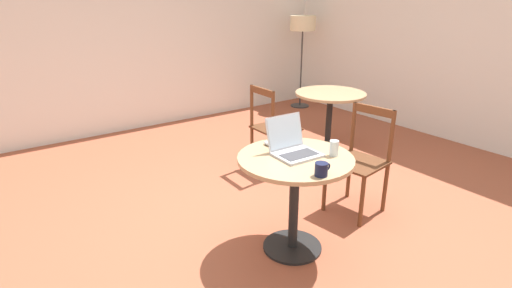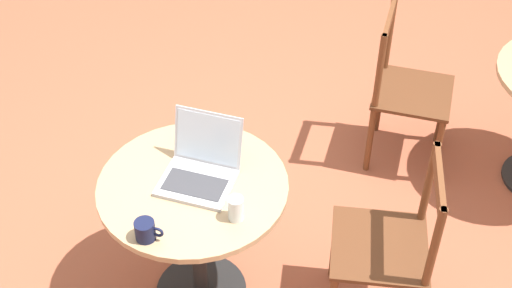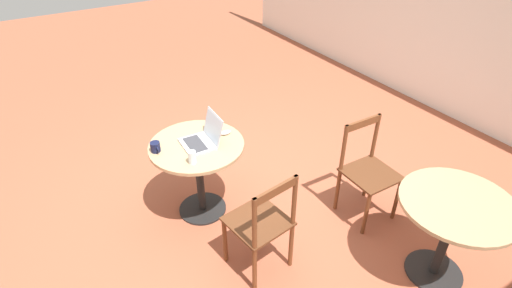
{
  "view_description": "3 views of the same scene",
  "coord_description": "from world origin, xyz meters",
  "px_view_note": "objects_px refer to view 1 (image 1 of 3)",
  "views": [
    {
      "loc": [
        -1.88,
        -2.34,
        1.82
      ],
      "look_at": [
        -0.11,
        0.1,
        0.7
      ],
      "focal_mm": 28.0,
      "sensor_mm": 36.0,
      "label": 1
    },
    {
      "loc": [
        0.7,
        -2.42,
        2.92
      ],
      "look_at": [
        0.02,
        0.11,
        0.58
      ],
      "focal_mm": 50.0,
      "sensor_mm": 36.0,
      "label": 2
    },
    {
      "loc": [
        2.58,
        -1.46,
        2.67
      ],
      "look_at": [
        -0.08,
        0.18,
        0.58
      ],
      "focal_mm": 28.0,
      "sensor_mm": 36.0,
      "label": 3
    }
  ],
  "objects_px": {
    "cafe_table_mid": "(330,106)",
    "laptop": "(293,147)",
    "drinking_glass": "(334,148)",
    "chair_mid_left": "(273,129)",
    "floor_lamp": "(303,28)",
    "mouse": "(269,143)",
    "cafe_table_near": "(295,178)",
    "mug": "(322,169)",
    "chair_near_right": "(360,161)"
  },
  "relations": [
    {
      "from": "chair_near_right",
      "to": "floor_lamp",
      "type": "distance_m",
      "value": 3.72
    },
    {
      "from": "chair_near_right",
      "to": "mug",
      "type": "height_order",
      "value": "chair_near_right"
    },
    {
      "from": "mug",
      "to": "laptop",
      "type": "bearing_deg",
      "value": 75.72
    },
    {
      "from": "laptop",
      "to": "mouse",
      "type": "xyz_separation_m",
      "value": [
        -0.03,
        0.24,
        -0.04
      ]
    },
    {
      "from": "chair_mid_left",
      "to": "cafe_table_mid",
      "type": "bearing_deg",
      "value": -0.87
    },
    {
      "from": "cafe_table_near",
      "to": "mouse",
      "type": "relative_size",
      "value": 8.27
    },
    {
      "from": "cafe_table_near",
      "to": "chair_mid_left",
      "type": "bearing_deg",
      "value": 57.87
    },
    {
      "from": "laptop",
      "to": "drinking_glass",
      "type": "xyz_separation_m",
      "value": [
        0.22,
        -0.19,
        0.0
      ]
    },
    {
      "from": "chair_near_right",
      "to": "chair_mid_left",
      "type": "height_order",
      "value": "same"
    },
    {
      "from": "chair_mid_left",
      "to": "mug",
      "type": "xyz_separation_m",
      "value": [
        -0.89,
        -1.62,
        0.33
      ]
    },
    {
      "from": "mouse",
      "to": "chair_mid_left",
      "type": "bearing_deg",
      "value": 50.49
    },
    {
      "from": "cafe_table_near",
      "to": "chair_mid_left",
      "type": "height_order",
      "value": "chair_mid_left"
    },
    {
      "from": "chair_mid_left",
      "to": "drinking_glass",
      "type": "relative_size",
      "value": 8.44
    },
    {
      "from": "cafe_table_near",
      "to": "drinking_glass",
      "type": "relative_size",
      "value": 7.46
    },
    {
      "from": "mug",
      "to": "floor_lamp",
      "type": "bearing_deg",
      "value": 49.6
    },
    {
      "from": "drinking_glass",
      "to": "mug",
      "type": "bearing_deg",
      "value": -148.17
    },
    {
      "from": "cafe_table_near",
      "to": "cafe_table_mid",
      "type": "relative_size",
      "value": 1.0
    },
    {
      "from": "chair_near_right",
      "to": "drinking_glass",
      "type": "relative_size",
      "value": 8.44
    },
    {
      "from": "floor_lamp",
      "to": "mouse",
      "type": "relative_size",
      "value": 15.26
    },
    {
      "from": "floor_lamp",
      "to": "mug",
      "type": "xyz_separation_m",
      "value": [
        -2.95,
        -3.47,
        -0.53
      ]
    },
    {
      "from": "chair_mid_left",
      "to": "mouse",
      "type": "xyz_separation_m",
      "value": [
        -0.82,
        -0.99,
        0.3
      ]
    },
    {
      "from": "chair_near_right",
      "to": "mouse",
      "type": "height_order",
      "value": "chair_near_right"
    },
    {
      "from": "cafe_table_mid",
      "to": "mug",
      "type": "height_order",
      "value": "mug"
    },
    {
      "from": "cafe_table_mid",
      "to": "mouse",
      "type": "distance_m",
      "value": 1.95
    },
    {
      "from": "cafe_table_mid",
      "to": "laptop",
      "type": "bearing_deg",
      "value": -143.35
    },
    {
      "from": "cafe_table_mid",
      "to": "drinking_glass",
      "type": "distance_m",
      "value": 2.02
    },
    {
      "from": "cafe_table_mid",
      "to": "mouse",
      "type": "bearing_deg",
      "value": -149.61
    },
    {
      "from": "mug",
      "to": "cafe_table_near",
      "type": "bearing_deg",
      "value": 76.83
    },
    {
      "from": "cafe_table_near",
      "to": "laptop",
      "type": "distance_m",
      "value": 0.23
    },
    {
      "from": "mouse",
      "to": "chair_near_right",
      "type": "bearing_deg",
      "value": -11.01
    },
    {
      "from": "cafe_table_near",
      "to": "floor_lamp",
      "type": "distance_m",
      "value": 4.31
    },
    {
      "from": "mug",
      "to": "drinking_glass",
      "type": "bearing_deg",
      "value": 31.83
    },
    {
      "from": "mug",
      "to": "mouse",
      "type": "bearing_deg",
      "value": 83.98
    },
    {
      "from": "chair_near_right",
      "to": "floor_lamp",
      "type": "xyz_separation_m",
      "value": [
        2.01,
        3.01,
        0.86
      ]
    },
    {
      "from": "chair_near_right",
      "to": "chair_mid_left",
      "type": "bearing_deg",
      "value": 92.85
    },
    {
      "from": "cafe_table_mid",
      "to": "mouse",
      "type": "xyz_separation_m",
      "value": [
        -1.67,
        -0.98,
        0.18
      ]
    },
    {
      "from": "drinking_glass",
      "to": "laptop",
      "type": "bearing_deg",
      "value": 138.35
    },
    {
      "from": "chair_mid_left",
      "to": "mouse",
      "type": "height_order",
      "value": "chair_mid_left"
    },
    {
      "from": "cafe_table_mid",
      "to": "chair_near_right",
      "type": "bearing_deg",
      "value": -124.62
    },
    {
      "from": "floor_lamp",
      "to": "mouse",
      "type": "distance_m",
      "value": 4.09
    },
    {
      "from": "floor_lamp",
      "to": "mouse",
      "type": "height_order",
      "value": "floor_lamp"
    },
    {
      "from": "cafe_table_mid",
      "to": "floor_lamp",
      "type": "distance_m",
      "value": 2.34
    },
    {
      "from": "cafe_table_near",
      "to": "mouse",
      "type": "distance_m",
      "value": 0.34
    },
    {
      "from": "laptop",
      "to": "drinking_glass",
      "type": "relative_size",
      "value": 2.97
    },
    {
      "from": "mouse",
      "to": "mug",
      "type": "xyz_separation_m",
      "value": [
        -0.07,
        -0.63,
        0.03
      ]
    },
    {
      "from": "chair_mid_left",
      "to": "mug",
      "type": "height_order",
      "value": "chair_mid_left"
    },
    {
      "from": "cafe_table_near",
      "to": "cafe_table_mid",
      "type": "xyz_separation_m",
      "value": [
        1.66,
        1.27,
        0.0
      ]
    },
    {
      "from": "drinking_glass",
      "to": "chair_mid_left",
      "type": "bearing_deg",
      "value": 68.12
    },
    {
      "from": "chair_mid_left",
      "to": "mug",
      "type": "bearing_deg",
      "value": -118.68
    },
    {
      "from": "cafe_table_near",
      "to": "drinking_glass",
      "type": "xyz_separation_m",
      "value": [
        0.24,
        -0.14,
        0.22
      ]
    }
  ]
}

